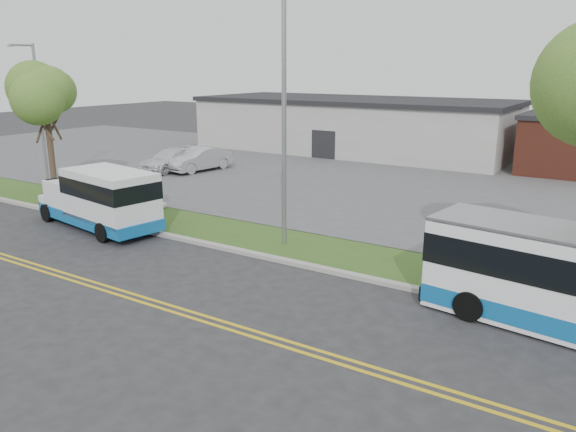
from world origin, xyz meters
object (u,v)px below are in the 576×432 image
Objects in this scene: tree_west at (45,101)px; pedestrian at (154,190)px; streetlight_far at (38,108)px; parked_car_b at (171,160)px; shuttle_bus at (102,197)px; streetlight_near at (283,111)px; parked_car_a at (200,159)px.

tree_west is 3.65× the size of pedestrian.
tree_west is 7.86m from pedestrian.
streetlight_far is 1.62× the size of parked_car_b.
shuttle_bus is (11.20, -4.92, -3.06)m from streetlight_far.
tree_west is at bearing -28.98° from streetlight_far.
shuttle_bus is 3.56m from pedestrian.
parked_car_a is at bearing 142.36° from streetlight_near.
streetlight_far reaches higher than parked_car_a.
streetlight_near is 1.19× the size of streetlight_far.
parked_car_a is (-5.59, 12.56, -0.54)m from shuttle_bus.
pedestrian is 10.38m from parked_car_a.
tree_west is 0.73× the size of streetlight_near.
tree_west is 1.47× the size of parked_car_a.
parked_car_a reaches higher than parked_car_b.
pedestrian is at bearing 6.83° from tree_west.
tree_west is 0.97× the size of shuttle_bus.
parked_car_a is at bearing 30.91° from parked_car_b.
pedestrian is at bearing -51.03° from parked_car_b.
shuttle_bus reaches higher than parked_car_a.
streetlight_near is at bearing -1.80° from tree_west.
streetlight_far is 10.14m from parked_car_a.
shuttle_bus is 13.76m from parked_car_a.
streetlight_far is 1.12× the size of shuttle_bus.
parked_car_b is (-7.22, 11.56, -0.60)m from shuttle_bus.
streetlight_far is 1.70× the size of parked_car_a.
tree_west is 1.40× the size of parked_car_b.
parked_car_b is (3.98, 6.64, -3.66)m from streetlight_far.
parked_car_a is 0.95× the size of parked_car_b.
streetlight_near reaches higher than pedestrian.
pedestrian is 10.48m from parked_car_b.
streetlight_near is 1.92× the size of parked_car_b.
pedestrian is (6.67, 0.80, -4.08)m from tree_west.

